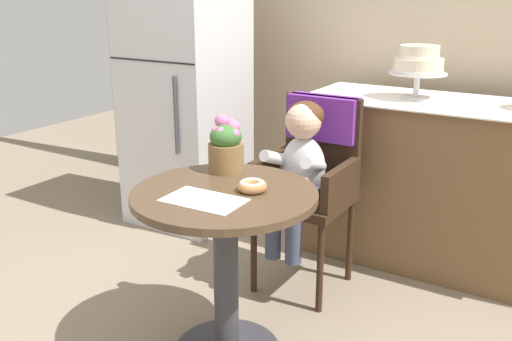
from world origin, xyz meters
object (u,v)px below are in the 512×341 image
cafe_table (225,242)px  seated_child (300,162)px  flower_vase (226,145)px  refrigerator (185,90)px  wicker_chair (314,161)px  donut_front (252,186)px  tiered_cake_stand (419,63)px

cafe_table → seated_child: bearing=89.0°
flower_vase → seated_child: bearing=69.8°
refrigerator → wicker_chair: bearing=-17.5°
seated_child → cafe_table: bearing=-91.0°
wicker_chair → refrigerator: (-1.06, 0.33, 0.21)m
wicker_chair → donut_front: bearing=-82.4°
cafe_table → refrigerator: (-1.05, 1.10, 0.34)m
donut_front → wicker_chair: bearing=96.5°
seated_child → flower_vase: (-0.15, -0.40, 0.15)m
refrigerator → cafe_table: bearing=-46.3°
tiered_cake_stand → wicker_chair: bearing=-121.5°
cafe_table → tiered_cake_stand: size_ratio=2.40×
flower_vase → refrigerator: 1.27m
wicker_chair → tiered_cake_stand: (0.33, 0.53, 0.45)m
wicker_chair → tiered_cake_stand: bearing=59.7°
seated_child → donut_front: seated_child is taller
wicker_chair → seated_child: size_ratio=1.31×
tiered_cake_stand → refrigerator: size_ratio=0.18×
donut_front → tiered_cake_stand: bearing=78.8°
flower_vase → tiered_cake_stand: tiered_cake_stand is taller
cafe_table → wicker_chair: (0.01, 0.77, 0.13)m
cafe_table → refrigerator: bearing=133.7°
flower_vase → cafe_table: bearing=-57.5°
cafe_table → seated_child: (0.01, 0.61, 0.17)m
cafe_table → tiered_cake_stand: bearing=75.4°
donut_front → tiered_cake_stand: size_ratio=0.38×
wicker_chair → seated_child: 0.16m
cafe_table → flower_vase: flower_vase is taller
donut_front → tiered_cake_stand: (0.25, 1.25, 0.34)m
wicker_chair → donut_front: 0.72m
wicker_chair → seated_child: seated_child is taller
seated_child → donut_front: bearing=-81.7°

